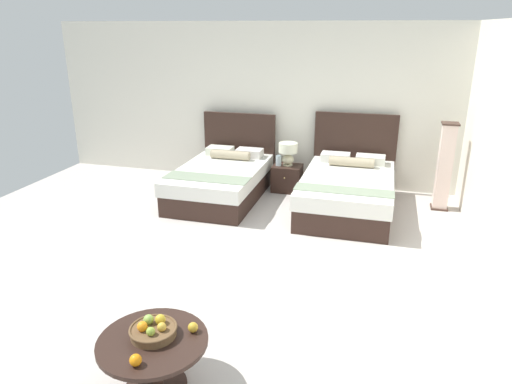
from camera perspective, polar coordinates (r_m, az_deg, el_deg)
ground_plane at (r=5.75m, az=-1.48°, el=-8.73°), size 9.22×10.22×0.02m
wall_back at (r=8.38m, az=5.20°, el=10.50°), size 9.22×0.12×2.80m
wall_side_right at (r=5.55m, az=28.78°, el=3.42°), size 0.12×5.82×2.80m
bed_near_window at (r=7.79m, az=-4.16°, el=1.54°), size 1.33×2.13×1.25m
bed_near_corner at (r=7.38m, az=11.11°, el=0.28°), size 1.39×2.20×1.34m
nightstand at (r=8.12m, az=3.82°, el=1.71°), size 0.49×0.44×0.45m
table_lamp at (r=8.00m, az=3.92°, el=4.97°), size 0.32×0.32×0.39m
vase at (r=8.02m, az=2.78°, el=3.86°), size 0.10×0.10×0.18m
coffee_table at (r=3.90m, az=-12.39°, el=-18.53°), size 0.85×0.85×0.45m
fruit_bowl at (r=3.84m, az=-12.44°, el=-16.10°), size 0.37×0.37×0.14m
loose_apple at (r=3.84m, az=-7.70°, el=-16.06°), size 0.08×0.08×0.08m
loose_orange at (r=3.60m, az=-14.49°, el=-19.25°), size 0.09×0.09×0.09m
floor_lamp_corner at (r=7.72m, az=22.02°, el=2.86°), size 0.25×0.25×1.36m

